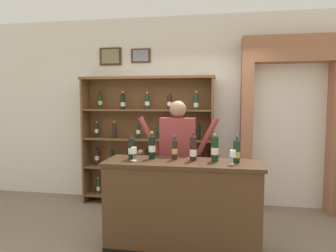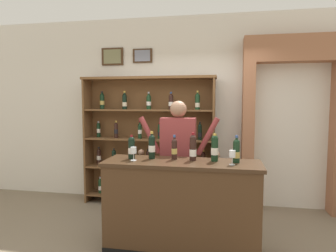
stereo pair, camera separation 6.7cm
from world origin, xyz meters
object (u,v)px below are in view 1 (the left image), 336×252
wine_shelf (148,137)px  wine_glass_spare (233,155)px  shopkeeper (178,150)px  tasting_counter (182,206)px  wine_glass_center (134,151)px  tasting_bottle_grappa (193,148)px  tasting_bottle_prosecco (215,148)px  tasting_bottle_rosso (175,148)px  tasting_bottle_vin_santo (237,150)px  tasting_bottle_riserva (152,146)px  tasting_bottle_bianco (132,148)px

wine_shelf → wine_glass_spare: (1.31, -1.54, 0.03)m
shopkeeper → tasting_counter: bearing=-77.4°
wine_glass_center → tasting_bottle_grappa: bearing=12.1°
tasting_bottle_grappa → wine_glass_spare: bearing=-20.1°
tasting_bottle_grappa → wine_glass_center: bearing=-167.9°
tasting_bottle_prosecco → wine_glass_center: tasting_bottle_prosecco is taller
tasting_bottle_rosso → tasting_bottle_grappa: (0.22, -0.02, 0.02)m
tasting_bottle_vin_santo → wine_glass_spare: bearing=-110.0°
tasting_bottle_riserva → wine_glass_center: bearing=-138.4°
tasting_counter → tasting_bottle_bianco: size_ratio=6.32×
tasting_bottle_prosecco → wine_shelf: bearing=128.9°
tasting_counter → wine_glass_spare: bearing=-7.6°
tasting_bottle_grappa → tasting_bottle_prosecco: bearing=-0.1°
tasting_bottle_bianco → tasting_bottle_prosecco: (0.96, 0.04, 0.02)m
tasting_counter → tasting_bottle_grappa: tasting_bottle_grappa is taller
tasting_bottle_prosecco → tasting_bottle_vin_santo: bearing=-7.3°
wine_shelf → wine_glass_center: (0.21, -1.52, 0.03)m
tasting_counter → tasting_bottle_grappa: 0.68m
tasting_bottle_riserva → tasting_counter: bearing=-15.0°
shopkeeper → wine_glass_spare: size_ratio=11.02×
tasting_bottle_grappa → tasting_bottle_vin_santo: tasting_bottle_grappa is taller
tasting_counter → tasting_bottle_prosecco: tasting_bottle_prosecco is taller
tasting_bottle_riserva → tasting_bottle_bianco: bearing=-167.5°
tasting_bottle_bianco → wine_glass_spare: tasting_bottle_bianco is taller
tasting_counter → wine_glass_center: 0.83m
wine_glass_center → wine_shelf: bearing=97.9°
tasting_bottle_prosecco → tasting_bottle_vin_santo: tasting_bottle_prosecco is taller
tasting_bottle_rosso → tasting_bottle_grappa: size_ratio=0.89×
tasting_counter → wine_glass_center: (-0.54, -0.06, 0.62)m
shopkeeper → wine_glass_spare: bearing=-44.4°
tasting_bottle_riserva → tasting_bottle_prosecco: size_ratio=1.04×
tasting_bottle_vin_santo → tasting_bottle_riserva: bearing=177.4°
wine_shelf → shopkeeper: (0.62, -0.87, -0.04)m
wine_shelf → tasting_counter: (0.76, -1.47, -0.59)m
shopkeeper → tasting_bottle_vin_santo: size_ratio=5.66×
tasting_bottle_rosso → tasting_bottle_prosecco: 0.46m
wine_glass_spare → tasting_bottle_bianco: bearing=174.0°
tasting_counter → tasting_bottle_bianco: (-0.60, 0.05, 0.65)m
tasting_counter → shopkeeper: 0.82m
tasting_bottle_vin_santo → wine_glass_spare: (-0.05, -0.13, -0.02)m
wine_shelf → tasting_counter: wine_shelf is taller
tasting_bottle_prosecco → wine_glass_spare: (0.19, -0.16, -0.04)m
tasting_bottle_grappa → tasting_counter: bearing=-143.4°
wine_glass_spare → wine_shelf: bearing=130.3°
tasting_bottle_grappa → wine_glass_spare: tasting_bottle_grappa is taller
wine_shelf → tasting_bottle_rosso: (0.65, -1.36, 0.05)m
tasting_bottle_riserva → wine_glass_center: size_ratio=2.06×
tasting_bottle_vin_santo → wine_glass_center: bearing=-174.4°
tasting_bottle_grappa → tasting_bottle_prosecco: size_ratio=1.03×
shopkeeper → tasting_bottle_vin_santo: (0.73, -0.54, 0.10)m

